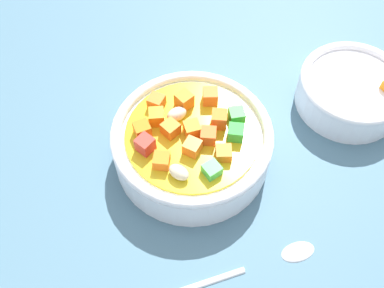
% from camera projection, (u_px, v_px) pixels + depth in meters
% --- Properties ---
extents(ground_plane, '(1.40, 1.40, 0.02)m').
position_uv_depth(ground_plane, '(192.00, 160.00, 0.57)').
color(ground_plane, '#42667A').
extents(soup_bowl_main, '(0.19, 0.19, 0.07)m').
position_uv_depth(soup_bowl_main, '(192.00, 143.00, 0.54)').
color(soup_bowl_main, white).
rests_on(soup_bowl_main, ground_plane).
extents(spoon, '(0.03, 0.21, 0.01)m').
position_uv_depth(spoon, '(248.00, 268.00, 0.48)').
color(spoon, silver).
rests_on(spoon, ground_plane).
extents(side_bowl_small, '(0.14, 0.14, 0.05)m').
position_uv_depth(side_bowl_small, '(352.00, 91.00, 0.59)').
color(side_bowl_small, white).
rests_on(side_bowl_small, ground_plane).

